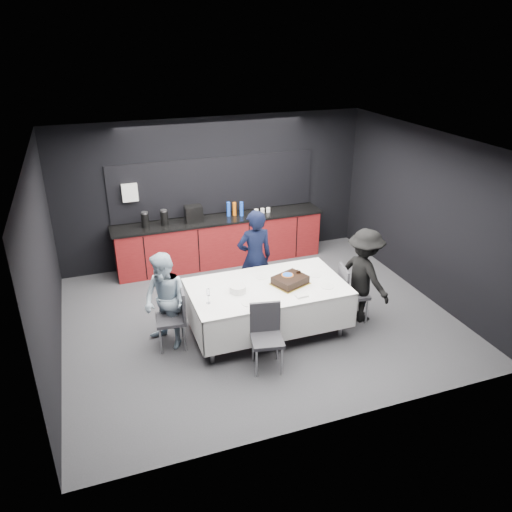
{
  "coord_description": "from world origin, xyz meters",
  "views": [
    {
      "loc": [
        -2.34,
        -6.5,
        4.28
      ],
      "look_at": [
        0.0,
        0.1,
        1.05
      ],
      "focal_mm": 35.0,
      "sensor_mm": 36.0,
      "label": 1
    }
  ],
  "objects_px": {
    "party_table": "(267,294)",
    "champagne_flute": "(208,293)",
    "plate_stack": "(238,289)",
    "person_left": "(165,301)",
    "chair_near": "(266,331)",
    "chair_left": "(176,314)",
    "cake_assembly": "(290,280)",
    "person_center": "(255,258)",
    "person_right": "(364,276)",
    "chair_right": "(349,289)"
  },
  "relations": [
    {
      "from": "party_table",
      "to": "person_left",
      "type": "distance_m",
      "value": 1.51
    },
    {
      "from": "chair_right",
      "to": "person_center",
      "type": "distance_m",
      "value": 1.61
    },
    {
      "from": "person_center",
      "to": "person_left",
      "type": "bearing_deg",
      "value": 23.41
    },
    {
      "from": "person_center",
      "to": "person_left",
      "type": "distance_m",
      "value": 1.78
    },
    {
      "from": "chair_left",
      "to": "chair_near",
      "type": "relative_size",
      "value": 1.0
    },
    {
      "from": "chair_left",
      "to": "person_right",
      "type": "distance_m",
      "value": 2.94
    },
    {
      "from": "cake_assembly",
      "to": "champagne_flute",
      "type": "relative_size",
      "value": 2.73
    },
    {
      "from": "champagne_flute",
      "to": "chair_left",
      "type": "height_order",
      "value": "champagne_flute"
    },
    {
      "from": "plate_stack",
      "to": "chair_right",
      "type": "bearing_deg",
      "value": -2.73
    },
    {
      "from": "plate_stack",
      "to": "champagne_flute",
      "type": "xyz_separation_m",
      "value": [
        -0.48,
        -0.17,
        0.11
      ]
    },
    {
      "from": "plate_stack",
      "to": "chair_near",
      "type": "xyz_separation_m",
      "value": [
        0.16,
        -0.76,
        -0.3
      ]
    },
    {
      "from": "plate_stack",
      "to": "chair_near",
      "type": "height_order",
      "value": "chair_near"
    },
    {
      "from": "party_table",
      "to": "plate_stack",
      "type": "relative_size",
      "value": 9.64
    },
    {
      "from": "champagne_flute",
      "to": "plate_stack",
      "type": "bearing_deg",
      "value": 19.7
    },
    {
      "from": "party_table",
      "to": "chair_left",
      "type": "bearing_deg",
      "value": 176.91
    },
    {
      "from": "champagne_flute",
      "to": "person_right",
      "type": "xyz_separation_m",
      "value": [
        2.5,
        0.05,
        -0.18
      ]
    },
    {
      "from": "person_right",
      "to": "person_left",
      "type": "bearing_deg",
      "value": 69.48
    },
    {
      "from": "plate_stack",
      "to": "chair_right",
      "type": "height_order",
      "value": "chair_right"
    },
    {
      "from": "party_table",
      "to": "person_right",
      "type": "bearing_deg",
      "value": -5.7
    },
    {
      "from": "chair_near",
      "to": "person_center",
      "type": "relative_size",
      "value": 0.56
    },
    {
      "from": "plate_stack",
      "to": "person_right",
      "type": "bearing_deg",
      "value": -3.53
    },
    {
      "from": "party_table",
      "to": "champagne_flute",
      "type": "relative_size",
      "value": 10.36
    },
    {
      "from": "party_table",
      "to": "chair_right",
      "type": "bearing_deg",
      "value": -4.97
    },
    {
      "from": "person_left",
      "to": "person_right",
      "type": "distance_m",
      "value": 3.06
    },
    {
      "from": "person_center",
      "to": "person_right",
      "type": "relative_size",
      "value": 1.09
    },
    {
      "from": "cake_assembly",
      "to": "plate_stack",
      "type": "xyz_separation_m",
      "value": [
        -0.81,
        0.03,
        -0.01
      ]
    },
    {
      "from": "person_center",
      "to": "person_right",
      "type": "xyz_separation_m",
      "value": [
        1.43,
        -1.04,
        -0.07
      ]
    },
    {
      "from": "plate_stack",
      "to": "champagne_flute",
      "type": "height_order",
      "value": "champagne_flute"
    },
    {
      "from": "person_left",
      "to": "champagne_flute",
      "type": "bearing_deg",
      "value": 25.82
    },
    {
      "from": "person_center",
      "to": "party_table",
      "type": "bearing_deg",
      "value": 81.47
    },
    {
      "from": "person_left",
      "to": "cake_assembly",
      "type": "bearing_deg",
      "value": 51.91
    },
    {
      "from": "plate_stack",
      "to": "chair_near",
      "type": "relative_size",
      "value": 0.26
    },
    {
      "from": "plate_stack",
      "to": "person_left",
      "type": "xyz_separation_m",
      "value": [
        -1.03,
        0.17,
        -0.11
      ]
    },
    {
      "from": "party_table",
      "to": "chair_left",
      "type": "distance_m",
      "value": 1.38
    },
    {
      "from": "cake_assembly",
      "to": "person_left",
      "type": "distance_m",
      "value": 1.86
    },
    {
      "from": "champagne_flute",
      "to": "person_center",
      "type": "distance_m",
      "value": 1.52
    },
    {
      "from": "plate_stack",
      "to": "person_right",
      "type": "distance_m",
      "value": 2.02
    },
    {
      "from": "plate_stack",
      "to": "person_left",
      "type": "relative_size",
      "value": 0.17
    },
    {
      "from": "champagne_flute",
      "to": "person_right",
      "type": "relative_size",
      "value": 0.15
    },
    {
      "from": "champagne_flute",
      "to": "person_center",
      "type": "bearing_deg",
      "value": 45.54
    },
    {
      "from": "chair_left",
      "to": "person_right",
      "type": "bearing_deg",
      "value": -4.47
    },
    {
      "from": "person_left",
      "to": "person_right",
      "type": "bearing_deg",
      "value": 52.57
    },
    {
      "from": "plate_stack",
      "to": "person_right",
      "type": "relative_size",
      "value": 0.16
    },
    {
      "from": "cake_assembly",
      "to": "person_center",
      "type": "bearing_deg",
      "value": 103.75
    },
    {
      "from": "cake_assembly",
      "to": "plate_stack",
      "type": "height_order",
      "value": "cake_assembly"
    },
    {
      "from": "party_table",
      "to": "person_center",
      "type": "bearing_deg",
      "value": 82.67
    },
    {
      "from": "person_left",
      "to": "chair_near",
      "type": "bearing_deg",
      "value": 20.0
    },
    {
      "from": "champagne_flute",
      "to": "chair_near",
      "type": "xyz_separation_m",
      "value": [
        0.64,
        -0.59,
        -0.4
      ]
    },
    {
      "from": "cake_assembly",
      "to": "chair_right",
      "type": "xyz_separation_m",
      "value": [
        0.99,
        -0.06,
        -0.31
      ]
    },
    {
      "from": "person_left",
      "to": "party_table",
      "type": "bearing_deg",
      "value": 52.69
    }
  ]
}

